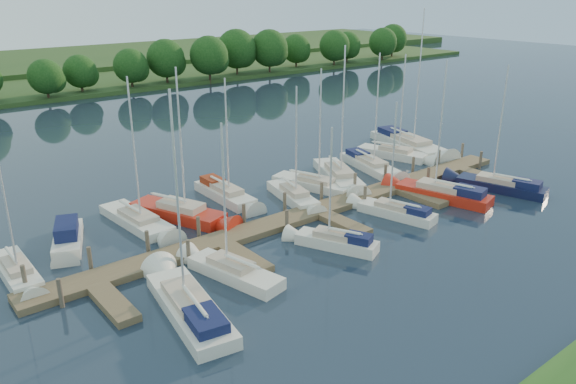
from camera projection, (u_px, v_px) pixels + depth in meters
ground at (403, 253)px, 33.76m from camera, size 260.00×260.00×0.00m
dock at (322, 214)px, 39.05m from camera, size 40.00×6.00×0.40m
mooring_pilings at (311, 204)px, 39.74m from camera, size 38.24×2.84×2.00m
far_shore at (36, 85)px, 88.64m from camera, size 180.00×30.00×0.60m
treeline at (60, 70)px, 78.13m from camera, size 144.14×9.45×8.19m
sailboat_n_0 at (18, 274)px, 30.82m from camera, size 1.57×6.50×8.40m
motorboat at (68, 240)px, 34.65m from camera, size 3.28×5.68×1.90m
sailboat_n_2 at (140, 223)px, 37.48m from camera, size 2.47×8.25×10.32m
sailboat_n_3 at (182, 215)px, 38.58m from camera, size 4.53×8.29×10.86m
sailboat_n_4 at (226, 196)px, 42.09m from camera, size 1.83×7.37×9.55m
sailboat_n_5 at (294, 198)px, 41.80m from camera, size 2.92×7.01×9.00m
sailboat_n_6 at (317, 186)px, 44.35m from camera, size 3.78×7.71×9.77m
sailboat_n_7 at (340, 178)px, 46.12m from camera, size 5.21×8.71×11.32m
sailboat_n_8 at (371, 166)px, 48.95m from camera, size 3.55×8.30×10.39m
sailboat_n_9 at (396, 155)px, 52.24m from camera, size 3.69×7.72×9.87m
sailboat_n_10 at (410, 145)px, 55.25m from camera, size 4.53×11.02×13.73m
sailboat_s_0 at (188, 306)px, 27.64m from camera, size 3.33×9.09×11.35m
sailboat_s_1 at (231, 272)px, 31.01m from camera, size 2.95×7.05×9.04m
sailboat_s_2 at (335, 243)px, 34.42m from camera, size 3.48×5.85×7.92m
sailboat_s_3 at (394, 212)px, 39.08m from camera, size 2.86×6.50×8.34m
sailboat_s_4 at (440, 194)px, 42.29m from camera, size 3.73×8.35×10.71m
sailboat_s_5 at (498, 186)px, 44.03m from camera, size 3.63×7.90×10.09m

